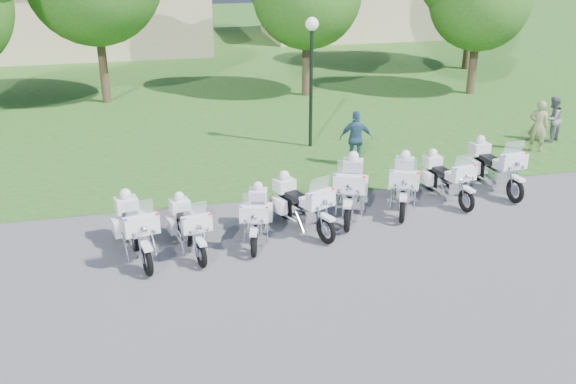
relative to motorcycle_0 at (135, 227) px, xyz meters
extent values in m
plane|color=#4F4F54|center=(3.57, -0.51, -0.70)|extent=(100.00, 100.00, 0.00)
cube|color=#1F581B|center=(3.57, 26.49, -0.69)|extent=(100.00, 48.00, 0.01)
torus|color=black|center=(0.22, -1.01, -0.35)|extent=(0.29, 0.72, 0.70)
torus|color=black|center=(-0.16, 0.73, -0.35)|extent=(0.29, 0.72, 0.70)
cube|color=white|center=(0.23, -1.03, 0.01)|extent=(0.28, 0.49, 0.07)
cube|color=white|center=(0.17, -0.78, 0.40)|extent=(0.79, 0.41, 0.42)
cube|color=silver|center=(0.16, -0.72, 0.77)|extent=(0.60, 0.25, 0.39)
sphere|color=red|center=(0.51, -0.77, 0.60)|extent=(0.09, 0.09, 0.09)
sphere|color=#1426E5|center=(-0.14, -0.91, 0.60)|extent=(0.09, 0.09, 0.09)
cube|color=silver|center=(0.03, -0.12, -0.23)|extent=(0.48, 0.65, 0.36)
cube|color=white|center=(0.08, -0.37, 0.14)|extent=(0.45, 0.60, 0.23)
cube|color=black|center=(-0.04, 0.18, 0.12)|extent=(0.49, 0.71, 0.13)
cube|color=white|center=(0.18, 0.64, -0.17)|extent=(0.30, 0.57, 0.38)
cube|color=white|center=(-0.43, 0.51, -0.17)|extent=(0.30, 0.57, 0.38)
cube|color=white|center=(-0.17, 0.76, 0.27)|extent=(0.58, 0.52, 0.34)
sphere|color=white|center=(-0.17, 0.76, 0.54)|extent=(0.27, 0.27, 0.27)
torus|color=black|center=(1.41, -0.91, -0.39)|extent=(0.25, 0.63, 0.62)
torus|color=black|center=(1.08, 0.63, -0.39)|extent=(0.25, 0.63, 0.62)
cube|color=white|center=(1.41, -0.93, -0.07)|extent=(0.25, 0.43, 0.07)
cube|color=white|center=(1.37, -0.70, 0.28)|extent=(0.70, 0.36, 0.37)
cube|color=silver|center=(1.35, -0.65, 0.60)|extent=(0.53, 0.22, 0.35)
sphere|color=red|center=(1.67, -0.70, 0.45)|extent=(0.08, 0.08, 0.08)
sphere|color=#1426E5|center=(1.09, -0.82, 0.45)|extent=(0.08, 0.08, 0.08)
cube|color=silver|center=(1.24, -0.12, -0.28)|extent=(0.42, 0.57, 0.32)
cube|color=white|center=(1.29, -0.34, 0.05)|extent=(0.39, 0.53, 0.20)
cube|color=black|center=(1.18, 0.15, 0.03)|extent=(0.43, 0.63, 0.11)
cube|color=white|center=(1.38, 0.56, -0.23)|extent=(0.26, 0.51, 0.33)
cube|color=white|center=(0.84, 0.44, -0.23)|extent=(0.26, 0.51, 0.33)
cube|color=white|center=(1.08, 0.66, 0.16)|extent=(0.51, 0.46, 0.30)
sphere|color=white|center=(1.08, 0.66, 0.40)|extent=(0.24, 0.24, 0.24)
torus|color=black|center=(2.65, -0.69, -0.39)|extent=(0.27, 0.64, 0.63)
torus|color=black|center=(3.03, 0.85, -0.39)|extent=(0.27, 0.64, 0.63)
cube|color=white|center=(2.64, -0.71, -0.06)|extent=(0.26, 0.44, 0.07)
cube|color=white|center=(2.70, -0.48, 0.28)|extent=(0.71, 0.38, 0.37)
cube|color=silver|center=(2.71, -0.43, 0.61)|extent=(0.53, 0.24, 0.35)
sphere|color=red|center=(2.98, -0.61, 0.46)|extent=(0.08, 0.08, 0.08)
sphere|color=#1426E5|center=(2.40, -0.47, 0.46)|extent=(0.08, 0.08, 0.08)
cube|color=silver|center=(2.84, 0.10, -0.28)|extent=(0.44, 0.58, 0.32)
cube|color=white|center=(2.79, -0.12, 0.05)|extent=(0.41, 0.54, 0.21)
cube|color=black|center=(2.91, 0.37, 0.03)|extent=(0.45, 0.64, 0.11)
cube|color=white|center=(3.27, 0.64, -0.23)|extent=(0.28, 0.51, 0.34)
cube|color=white|center=(2.73, 0.78, -0.23)|extent=(0.28, 0.51, 0.34)
cube|color=white|center=(3.04, 0.88, 0.16)|extent=(0.53, 0.47, 0.30)
sphere|color=white|center=(3.04, 0.88, 0.40)|extent=(0.24, 0.24, 0.24)
torus|color=black|center=(4.46, -0.41, -0.36)|extent=(0.38, 0.68, 0.68)
torus|color=black|center=(3.80, 1.19, -0.36)|extent=(0.38, 0.68, 0.68)
cube|color=white|center=(4.46, -0.42, -0.01)|extent=(0.34, 0.48, 0.07)
cube|color=white|center=(4.37, -0.19, 0.37)|extent=(0.77, 0.50, 0.41)
cube|color=silver|center=(4.34, -0.13, 0.72)|extent=(0.57, 0.33, 0.38)
sphere|color=red|center=(4.69, -0.12, 0.56)|extent=(0.09, 0.09, 0.09)
sphere|color=#1426E5|center=(4.09, -0.37, 0.56)|extent=(0.09, 0.09, 0.09)
cube|color=silver|center=(4.12, 0.41, -0.24)|extent=(0.54, 0.66, 0.34)
cube|color=white|center=(4.21, 0.19, 0.11)|extent=(0.50, 0.61, 0.22)
cube|color=black|center=(4.00, 0.69, 0.09)|extent=(0.56, 0.71, 0.12)
cube|color=white|center=(4.14, 1.16, -0.19)|extent=(0.37, 0.56, 0.37)
cube|color=white|center=(3.57, 0.93, -0.19)|extent=(0.37, 0.56, 0.37)
cube|color=white|center=(3.79, 1.22, 0.23)|extent=(0.61, 0.56, 0.32)
sphere|color=white|center=(3.79, 1.22, 0.50)|extent=(0.26, 0.26, 0.26)
torus|color=black|center=(5.15, 0.10, -0.33)|extent=(0.41, 0.75, 0.75)
torus|color=black|center=(5.85, 1.87, -0.33)|extent=(0.41, 0.75, 0.75)
cube|color=white|center=(5.15, 0.08, 0.06)|extent=(0.37, 0.53, 0.08)
cube|color=white|center=(5.25, 0.34, 0.47)|extent=(0.85, 0.54, 0.45)
cube|color=silver|center=(5.27, 0.40, 0.87)|extent=(0.63, 0.36, 0.42)
sphere|color=red|center=(5.56, 0.15, 0.69)|extent=(0.10, 0.10, 0.10)
sphere|color=#1426E5|center=(4.89, 0.41, 0.69)|extent=(0.10, 0.10, 0.10)
cube|color=silver|center=(5.51, 1.00, -0.20)|extent=(0.58, 0.72, 0.38)
cube|color=white|center=(5.41, 0.76, 0.20)|extent=(0.55, 0.67, 0.25)
cube|color=black|center=(5.63, 1.32, 0.17)|extent=(0.61, 0.78, 0.13)
cube|color=white|center=(6.10, 1.59, -0.14)|extent=(0.40, 0.61, 0.40)
cube|color=white|center=(5.48, 1.83, -0.14)|extent=(0.40, 0.61, 0.40)
cube|color=white|center=(5.86, 1.90, 0.33)|extent=(0.66, 0.61, 0.36)
sphere|color=white|center=(5.86, 1.90, 0.62)|extent=(0.29, 0.29, 0.29)
torus|color=black|center=(6.69, 0.29, -0.35)|extent=(0.40, 0.70, 0.70)
torus|color=black|center=(7.38, 1.92, -0.35)|extent=(0.40, 0.70, 0.70)
cube|color=white|center=(6.68, 0.27, 0.01)|extent=(0.35, 0.50, 0.07)
cube|color=white|center=(6.79, 0.51, 0.40)|extent=(0.79, 0.52, 0.42)
cube|color=silver|center=(6.81, 0.56, 0.76)|extent=(0.59, 0.34, 0.39)
sphere|color=red|center=(7.07, 0.32, 0.59)|extent=(0.09, 0.09, 0.09)
sphere|color=#1426E5|center=(6.45, 0.58, 0.59)|extent=(0.09, 0.09, 0.09)
cube|color=silver|center=(7.05, 1.12, -0.23)|extent=(0.55, 0.68, 0.35)
cube|color=white|center=(6.95, 0.89, 0.14)|extent=(0.52, 0.63, 0.23)
cube|color=black|center=(7.17, 1.41, 0.11)|extent=(0.58, 0.73, 0.13)
cube|color=white|center=(7.61, 1.65, -0.18)|extent=(0.38, 0.57, 0.38)
cube|color=white|center=(7.04, 1.90, -0.18)|extent=(0.38, 0.57, 0.38)
cube|color=white|center=(7.40, 1.95, 0.26)|extent=(0.62, 0.58, 0.33)
sphere|color=white|center=(7.40, 1.95, 0.53)|extent=(0.27, 0.27, 0.27)
torus|color=black|center=(8.62, 0.53, -0.38)|extent=(0.23, 0.66, 0.64)
torus|color=black|center=(8.34, 2.14, -0.38)|extent=(0.23, 0.66, 0.64)
cube|color=white|center=(8.62, 0.51, -0.05)|extent=(0.24, 0.45, 0.07)
cube|color=white|center=(8.58, 0.75, 0.31)|extent=(0.72, 0.35, 0.38)
cube|color=silver|center=(8.57, 0.81, 0.65)|extent=(0.55, 0.21, 0.36)
sphere|color=red|center=(8.90, 0.75, 0.49)|extent=(0.09, 0.09, 0.09)
sphere|color=#1426E5|center=(8.29, 0.64, 0.49)|extent=(0.09, 0.09, 0.09)
cube|color=silver|center=(8.48, 1.36, -0.27)|extent=(0.41, 0.59, 0.33)
cube|color=white|center=(8.52, 1.13, 0.07)|extent=(0.39, 0.55, 0.21)
cube|color=black|center=(8.43, 1.64, 0.05)|extent=(0.42, 0.64, 0.12)
cube|color=white|center=(8.65, 2.05, -0.22)|extent=(0.26, 0.52, 0.35)
cube|color=white|center=(8.08, 1.95, -0.22)|extent=(0.26, 0.52, 0.35)
cube|color=white|center=(8.33, 2.17, 0.19)|extent=(0.52, 0.46, 0.31)
sphere|color=white|center=(8.33, 2.17, 0.44)|extent=(0.25, 0.25, 0.25)
torus|color=black|center=(10.22, 0.80, -0.35)|extent=(0.20, 0.72, 0.71)
torus|color=black|center=(10.05, 2.60, -0.35)|extent=(0.20, 0.72, 0.71)
cube|color=white|center=(10.22, 0.78, 0.03)|extent=(0.23, 0.48, 0.07)
cube|color=white|center=(10.20, 1.05, 0.42)|extent=(0.79, 0.32, 0.43)
cube|color=silver|center=(10.19, 1.11, 0.79)|extent=(0.61, 0.18, 0.40)
sphere|color=red|center=(10.54, 1.01, 0.62)|extent=(0.10, 0.10, 0.10)
sphere|color=#1426E5|center=(9.86, 0.95, 0.62)|extent=(0.10, 0.10, 0.10)
cube|color=silver|center=(10.14, 1.72, -0.22)|extent=(0.42, 0.63, 0.36)
cube|color=white|center=(10.16, 1.47, 0.15)|extent=(0.39, 0.58, 0.23)
cube|color=black|center=(10.11, 2.04, 0.13)|extent=(0.42, 0.69, 0.13)
cube|color=white|center=(10.39, 2.47, -0.17)|extent=(0.24, 0.57, 0.38)
cube|color=white|center=(9.75, 2.42, -0.17)|extent=(0.24, 0.57, 0.38)
cube|color=white|center=(10.05, 2.64, 0.28)|extent=(0.55, 0.47, 0.34)
sphere|color=white|center=(10.05, 2.64, 0.56)|extent=(0.28, 0.28, 0.28)
cylinder|color=black|center=(5.94, 6.77, 1.30)|extent=(0.12, 0.12, 4.00)
sphere|color=white|center=(5.94, 6.77, 3.46)|extent=(0.44, 0.44, 0.44)
cylinder|color=#38281C|center=(-1.15, 14.51, 1.20)|extent=(0.36, 0.36, 3.80)
cylinder|color=#38281C|center=(7.57, 13.80, 0.92)|extent=(0.36, 0.36, 3.23)
cylinder|color=#38281C|center=(14.97, 12.48, 0.81)|extent=(0.36, 0.36, 3.02)
sphere|color=#285518|center=(14.97, 12.48, 3.42)|extent=(4.39, 4.39, 4.39)
cylinder|color=#38281C|center=(17.29, 17.48, 1.43)|extent=(0.36, 0.36, 4.26)
cube|color=tan|center=(-2.43, 27.49, 1.10)|extent=(14.00, 8.00, 3.60)
cube|color=tan|center=(14.57, 29.49, 1.10)|extent=(11.00, 7.00, 3.60)
imported|color=#8B8A5E|center=(13.28, 4.60, 0.18)|extent=(0.75, 0.74, 1.75)
imported|color=slate|center=(14.35, 5.41, 0.12)|extent=(0.99, 0.91, 1.63)
imported|color=#315877|center=(6.85, 4.58, 0.20)|extent=(1.12, 0.68, 1.79)
camera|label=1|loc=(0.49, -13.71, 6.44)|focal=40.00mm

